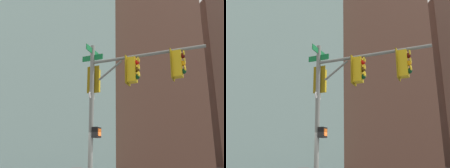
{
  "view_description": "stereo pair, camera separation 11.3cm",
  "coord_description": "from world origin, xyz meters",
  "views": [
    {
      "loc": [
        10.12,
        -0.9,
        1.45
      ],
      "look_at": [
        0.01,
        0.39,
        4.39
      ],
      "focal_mm": 42.5,
      "sensor_mm": 36.0,
      "label": 1
    },
    {
      "loc": [
        10.14,
        -0.79,
        1.45
      ],
      "look_at": [
        0.01,
        0.39,
        4.39
      ],
      "focal_mm": 42.5,
      "sensor_mm": 36.0,
      "label": 2
    }
  ],
  "objects": [
    {
      "name": "signal_pole_assembly",
      "position": [
        0.13,
        0.73,
        4.36
      ],
      "size": [
        2.88,
        4.42,
        6.2
      ],
      "rotation": [
        0.0,
        0.0,
        1.05
      ],
      "color": "slate",
      "rests_on": "ground_plane"
    },
    {
      "name": "building_brick_nearside",
      "position": [
        -38.47,
        10.98,
        26.1
      ],
      "size": [
        21.09,
        16.61,
        52.19
      ],
      "primitive_type": "cube",
      "color": "brown",
      "rests_on": "ground_plane"
    },
    {
      "name": "building_glass_tower",
      "position": [
        -38.45,
        -8.05,
        30.44
      ],
      "size": [
        27.34,
        24.21,
        60.89
      ],
      "primitive_type": "cube",
      "color": "#9EC6C1",
      "rests_on": "ground_plane"
    }
  ]
}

